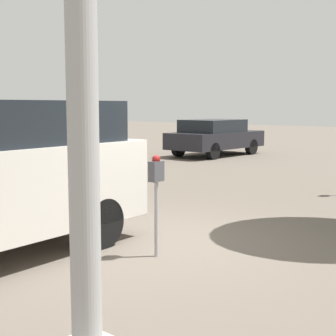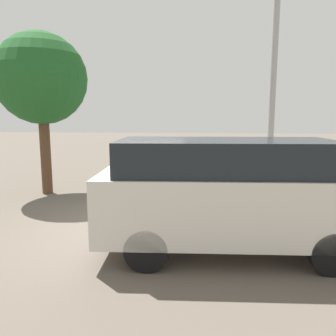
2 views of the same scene
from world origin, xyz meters
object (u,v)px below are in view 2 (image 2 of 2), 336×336
object	(u,v)px
parking_meter_near	(152,180)
parked_van	(230,192)
lamp_post	(271,122)
street_tree	(41,80)

from	to	relation	value
parking_meter_near	parked_van	xyz separation A→B (m)	(1.60, -1.57, 0.12)
lamp_post	street_tree	size ratio (longest dim) A/B	1.30
parking_meter_near	lamp_post	bearing A→B (deg)	32.94
parking_meter_near	street_tree	size ratio (longest dim) A/B	0.27
lamp_post	parked_van	bearing A→B (deg)	-110.64
parking_meter_near	street_tree	bearing A→B (deg)	144.28
parking_meter_near	street_tree	world-z (taller)	street_tree
parking_meter_near	lamp_post	xyz separation A→B (m)	(3.00, 2.14, 1.27)
parking_meter_near	street_tree	distance (m)	5.07
lamp_post	street_tree	bearing A→B (deg)	177.65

